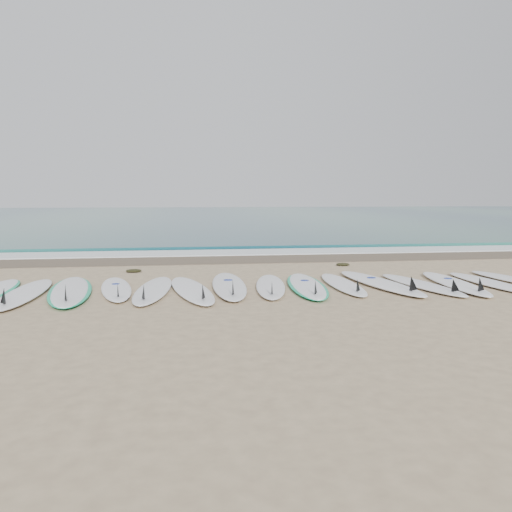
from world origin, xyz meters
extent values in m
plane|color=tan|center=(0.00, 0.00, 0.00)|extent=(120.00, 120.00, 0.00)
cube|color=#1F5B5B|center=(0.00, 32.50, 0.01)|extent=(120.00, 55.00, 0.03)
cube|color=brown|center=(0.00, 4.10, 0.01)|extent=(120.00, 1.80, 0.01)
cube|color=silver|center=(0.00, 5.50, 0.02)|extent=(120.00, 1.40, 0.04)
cube|color=#1F5B5B|center=(0.00, 7.00, 0.05)|extent=(120.00, 1.00, 0.10)
ellipsoid|color=white|center=(-4.11, -0.09, 0.05)|extent=(0.62, 2.75, 0.09)
cone|color=black|center=(-4.09, -1.09, 0.21)|extent=(0.24, 0.30, 0.29)
ellipsoid|color=white|center=(-3.42, 0.06, 0.05)|extent=(1.04, 2.92, 0.09)
ellipsoid|color=#13B97C|center=(-3.42, 0.06, 0.04)|extent=(1.14, 2.96, 0.07)
cone|color=black|center=(-3.26, -0.98, 0.22)|extent=(0.29, 0.34, 0.31)
ellipsoid|color=white|center=(-2.68, 0.16, 0.04)|extent=(0.90, 2.46, 0.08)
cone|color=black|center=(-2.53, -0.71, 0.18)|extent=(0.24, 0.29, 0.26)
cylinder|color=navy|center=(-2.72, 0.39, 0.08)|extent=(0.16, 0.16, 0.01)
ellipsoid|color=white|center=(-2.03, -0.05, 0.05)|extent=(0.77, 2.67, 0.09)
cone|color=black|center=(-2.11, -1.01, 0.20)|extent=(0.25, 0.30, 0.28)
ellipsoid|color=white|center=(-1.39, -0.15, 0.05)|extent=(1.01, 2.75, 0.09)
cone|color=black|center=(-1.22, -1.12, 0.20)|extent=(0.27, 0.32, 0.29)
ellipsoid|color=white|center=(-0.71, 0.17, 0.05)|extent=(0.65, 2.85, 0.09)
cone|color=black|center=(-0.74, -0.87, 0.22)|extent=(0.25, 0.31, 0.30)
cylinder|color=navy|center=(-0.71, 0.44, 0.10)|extent=(0.17, 0.17, 0.01)
ellipsoid|color=white|center=(0.02, 0.04, 0.04)|extent=(0.85, 2.51, 0.08)
cone|color=black|center=(-0.11, -0.85, 0.19)|extent=(0.24, 0.29, 0.26)
ellipsoid|color=white|center=(0.67, -0.01, 0.05)|extent=(0.79, 2.68, 0.09)
ellipsoid|color=#13B97C|center=(0.67, -0.01, 0.04)|extent=(0.89, 2.71, 0.06)
cone|color=black|center=(0.58, -0.97, 0.20)|extent=(0.25, 0.30, 0.28)
cylinder|color=navy|center=(0.70, 0.25, 0.09)|extent=(0.17, 0.17, 0.01)
ellipsoid|color=white|center=(1.35, 0.05, 0.04)|extent=(0.55, 2.41, 0.08)
cone|color=black|center=(1.33, -0.83, 0.18)|extent=(0.21, 0.26, 0.26)
ellipsoid|color=white|center=(2.05, 0.05, 0.05)|extent=(1.02, 2.91, 0.09)
cone|color=black|center=(2.21, -0.98, 0.22)|extent=(0.29, 0.34, 0.30)
cylinder|color=navy|center=(2.01, 0.32, 0.10)|extent=(0.19, 0.19, 0.01)
ellipsoid|color=silver|center=(2.75, -0.20, 0.04)|extent=(0.90, 2.50, 0.08)
cone|color=black|center=(2.89, -1.08, 0.19)|extent=(0.25, 0.29, 0.26)
ellipsoid|color=white|center=(3.41, -0.16, 0.05)|extent=(0.77, 2.67, 0.09)
cone|color=black|center=(3.33, -1.12, 0.20)|extent=(0.25, 0.30, 0.28)
cylinder|color=navy|center=(3.43, 0.09, 0.09)|extent=(0.16, 0.16, 0.01)
ellipsoid|color=white|center=(4.09, -0.18, 0.04)|extent=(0.64, 2.43, 0.08)
ellipsoid|color=black|center=(-2.60, 2.27, 0.03)|extent=(0.34, 0.26, 0.07)
ellipsoid|color=black|center=(2.19, 2.63, 0.03)|extent=(0.32, 0.25, 0.06)
camera|label=1|loc=(-1.44, -8.62, 1.65)|focal=35.00mm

